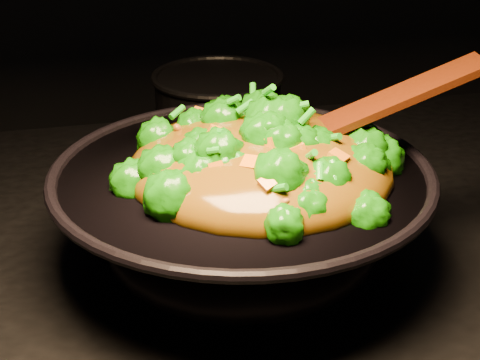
{
  "coord_description": "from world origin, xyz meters",
  "views": [
    {
      "loc": [
        -0.3,
        -0.87,
        1.42
      ],
      "look_at": [
        -0.12,
        -0.07,
        1.01
      ],
      "focal_mm": 55.0,
      "sensor_mm": 36.0,
      "label": 1
    }
  ],
  "objects": [
    {
      "name": "stir_fry",
      "position": [
        -0.09,
        -0.09,
        1.08
      ],
      "size": [
        0.33,
        0.33,
        0.11
      ],
      "primitive_type": null,
      "rotation": [
        0.0,
        0.0,
        -0.02
      ],
      "color": "#177108",
      "rests_on": "wok"
    },
    {
      "name": "wok",
      "position": [
        -0.12,
        -0.08,
        0.96
      ],
      "size": [
        0.58,
        0.58,
        0.13
      ],
      "primitive_type": null,
      "rotation": [
        0.0,
        0.0,
        0.32
      ],
      "color": "black",
      "rests_on": "stovetop"
    },
    {
      "name": "back_pot",
      "position": [
        -0.07,
        0.32,
        0.96
      ],
      "size": [
        0.28,
        0.28,
        0.13
      ],
      "primitive_type": "cylinder",
      "rotation": [
        0.0,
        0.0,
        -0.32
      ],
      "color": "black",
      "rests_on": "stovetop"
    },
    {
      "name": "spatula",
      "position": [
        0.02,
        -0.08,
        1.09
      ],
      "size": [
        0.34,
        0.09,
        0.14
      ],
      "primitive_type": "cube",
      "rotation": [
        0.0,
        -0.38,
        -0.1
      ],
      "color": "#330E06",
      "rests_on": "wok"
    }
  ]
}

